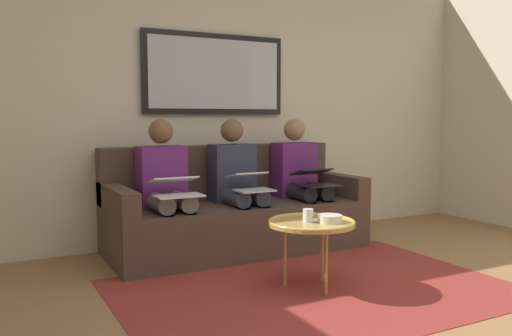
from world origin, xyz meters
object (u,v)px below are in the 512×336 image
object	(u,v)px
couch	(234,214)
cup	(308,216)
laptop_black	(315,178)
bowl	(330,219)
laptop_silver	(250,181)
laptop_white	(176,187)
coffee_table	(311,224)
person_right	(166,185)
person_left	(300,177)
framed_mirror	(215,74)
person_middle	(237,181)

from	to	relation	value
couch	cup	size ratio (longest dim) A/B	24.44
couch	laptop_black	distance (m)	0.78
bowl	laptop_silver	bearing A→B (deg)	-84.56
couch	laptop_white	xyz separation A→B (m)	(0.64, 0.32, 0.31)
coffee_table	laptop_white	bearing A→B (deg)	-54.66
cup	laptop_white	bearing A→B (deg)	-56.37
laptop_silver	person_right	xyz separation A→B (m)	(0.64, -0.24, -0.02)
cup	person_left	bearing A→B (deg)	-120.20
cup	bowl	xyz separation A→B (m)	(-0.13, 0.07, -0.02)
framed_mirror	bowl	world-z (taller)	framed_mirror
coffee_table	person_middle	distance (m)	1.16
couch	person_right	distance (m)	0.71
couch	framed_mirror	bearing A→B (deg)	-90.00
laptop_silver	framed_mirror	bearing A→B (deg)	-90.00
person_left	person_right	size ratio (longest dim) A/B	1.00
cup	person_middle	xyz separation A→B (m)	(-0.03, -1.16, 0.11)
laptop_white	person_right	bearing A→B (deg)	-90.00
coffee_table	person_left	xyz separation A→B (m)	(-0.64, -1.15, 0.17)
cup	laptop_white	size ratio (longest dim) A/B	0.25
person_right	laptop_white	size ratio (longest dim) A/B	3.18
laptop_white	person_middle	bearing A→B (deg)	-158.94
couch	laptop_black	size ratio (longest dim) A/B	6.46
couch	bowl	size ratio (longest dim) A/B	13.26
person_middle	laptop_white	world-z (taller)	person_middle
cup	laptop_silver	bearing A→B (deg)	-92.12
person_left	person_middle	world-z (taller)	same
couch	person_left	distance (m)	0.71
couch	person_left	bearing A→B (deg)	173.87
laptop_black	person_right	xyz separation A→B (m)	(1.28, -0.25, -0.02)
person_middle	laptop_white	bearing A→B (deg)	21.06
bowl	person_middle	distance (m)	1.24
laptop_black	couch	bearing A→B (deg)	-26.11
coffee_table	bowl	distance (m)	0.13
framed_mirror	coffee_table	distance (m)	1.95
person_right	person_middle	bearing A→B (deg)	180.00
framed_mirror	laptop_black	world-z (taller)	framed_mirror
cup	laptop_silver	distance (m)	0.92
laptop_silver	cup	bearing A→B (deg)	87.88
laptop_black	person_right	bearing A→B (deg)	-10.84
framed_mirror	bowl	distance (m)	2.00
laptop_silver	person_right	size ratio (longest dim) A/B	0.31
bowl	laptop_black	distance (m)	1.13
laptop_black	cup	bearing A→B (deg)	53.57
person_middle	laptop_white	size ratio (longest dim) A/B	3.18
framed_mirror	coffee_table	xyz separation A→B (m)	(0.00, 1.61, -1.11)
bowl	person_right	size ratio (longest dim) A/B	0.15
coffee_table	person_left	bearing A→B (deg)	-119.12
cup	laptop_silver	xyz separation A→B (m)	(-0.03, -0.91, 0.13)
cup	person_middle	size ratio (longest dim) A/B	0.08
bowl	person_left	world-z (taller)	person_left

